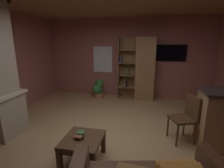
{
  "coord_description": "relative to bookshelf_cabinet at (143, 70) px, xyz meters",
  "views": [
    {
      "loc": [
        0.69,
        -2.85,
        1.87
      ],
      "look_at": [
        0.0,
        0.4,
        1.05
      ],
      "focal_mm": 26.3,
      "sensor_mm": 36.0,
      "label": 1
    }
  ],
  "objects": [
    {
      "name": "floor",
      "position": [
        -0.56,
        -2.67,
        -1.04
      ],
      "size": [
        5.68,
        5.82,
        0.02
      ],
      "primitive_type": "cube",
      "color": "tan",
      "rests_on": "ground"
    },
    {
      "name": "wall_back",
      "position": [
        -0.56,
        0.27,
        0.34
      ],
      "size": [
        5.8,
        0.06,
        2.73
      ],
      "primitive_type": "cube",
      "color": "#9E5B56",
      "rests_on": "ground"
    },
    {
      "name": "window_pane_back",
      "position": [
        -1.43,
        0.24,
        0.28
      ],
      "size": [
        0.69,
        0.01,
        0.91
      ],
      "primitive_type": "cube",
      "color": "white"
    },
    {
      "name": "bookshelf_cabinet",
      "position": [
        0.0,
        0.0,
        0.0
      ],
      "size": [
        1.2,
        0.41,
        2.08
      ],
      "color": "#997047",
      "rests_on": "ground"
    },
    {
      "name": "coffee_table",
      "position": [
        -0.81,
        -3.34,
        -0.7
      ],
      "size": [
        0.61,
        0.64,
        0.41
      ],
      "color": "#4C331E",
      "rests_on": "ground"
    },
    {
      "name": "table_book_0",
      "position": [
        -0.84,
        -3.33,
        -0.6
      ],
      "size": [
        0.13,
        0.13,
        0.03
      ],
      "primitive_type": "cube",
      "rotation": [
        0.0,
        0.0,
        0.28
      ],
      "color": "black",
      "rests_on": "coffee_table"
    },
    {
      "name": "table_book_1",
      "position": [
        -0.87,
        -3.38,
        -0.58
      ],
      "size": [
        0.13,
        0.09,
        0.03
      ],
      "primitive_type": "cube",
      "rotation": [
        0.0,
        0.0,
        -0.02
      ],
      "color": "brown",
      "rests_on": "coffee_table"
    },
    {
      "name": "table_book_2",
      "position": [
        -0.86,
        -3.3,
        -0.55
      ],
      "size": [
        0.13,
        0.12,
        0.03
      ],
      "primitive_type": "cube",
      "rotation": [
        0.0,
        0.0,
        0.14
      ],
      "color": "#387247",
      "rests_on": "coffee_table"
    },
    {
      "name": "dining_chair",
      "position": [
        0.92,
        -2.37,
        -0.5
      ],
      "size": [
        0.54,
        0.54,
        0.92
      ],
      "color": "#4C331E",
      "rests_on": "ground"
    },
    {
      "name": "potted_floor_plant",
      "position": [
        -1.49,
        -0.22,
        -0.69
      ],
      "size": [
        0.4,
        0.39,
        0.66
      ],
      "color": "#B77051",
      "rests_on": "ground"
    },
    {
      "name": "wall_mounted_tv",
      "position": [
        0.89,
        0.21,
        0.54
      ],
      "size": [
        0.95,
        0.06,
        0.53
      ],
      "color": "black"
    },
    {
      "name": "track_light_spot_0",
      "position": [
        -2.48,
        -2.62,
        1.63
      ],
      "size": [
        0.07,
        0.07,
        0.09
      ],
      "primitive_type": "cylinder",
      "color": "black"
    }
  ]
}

